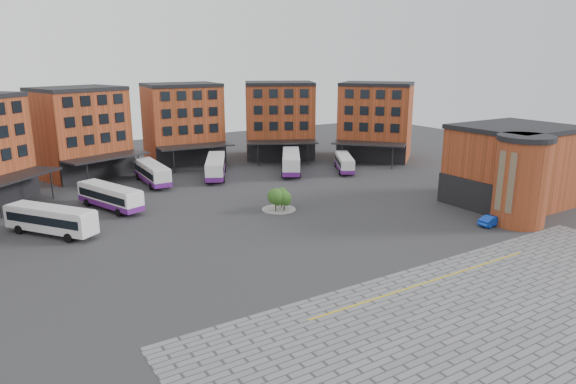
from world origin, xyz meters
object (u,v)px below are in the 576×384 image
tree_island (280,198)px  bus_f (344,162)px  bus_a (50,218)px  bus_e (291,162)px  bus_c (152,173)px  blue_car (493,220)px  bus_d (216,167)px  bus_b (110,197)px

tree_island → bus_f: bearing=33.6°
bus_a → bus_e: (39.69, 12.69, 0.02)m
bus_a → bus_f: 48.96m
bus_c → blue_car: bearing=-54.8°
bus_f → blue_car: bus_f is taller
tree_island → bus_e: 22.63m
bus_d → bus_f: bus_d is taller
tree_island → bus_e: (13.27, 18.33, 0.22)m
bus_f → bus_e: bearing=-173.9°
bus_d → bus_e: (12.51, -3.41, 0.06)m
bus_d → blue_car: bearing=-40.1°
bus_a → bus_b: size_ratio=0.93×
bus_b → bus_f: bearing=-16.6°
bus_e → bus_f: bus_e is taller
bus_b → bus_e: (31.67, 6.01, 0.20)m
blue_car → tree_island: bearing=44.8°
tree_island → bus_f: (21.75, 14.45, -0.17)m
bus_b → bus_f: 40.20m
bus_b → blue_car: 47.73m
bus_a → bus_b: bus_a is taller
bus_c → tree_island: bearing=-66.1°
bus_e → bus_f: (8.47, -3.88, -0.38)m
tree_island → bus_f: size_ratio=0.45×
bus_a → bus_d: bearing=-5.2°
bus_e → bus_c: bearing=-159.7°
tree_island → bus_a: (-26.41, 5.64, 0.20)m
bus_f → bus_b: bearing=-146.3°
tree_island → bus_a: size_ratio=0.41×
bus_d → blue_car: size_ratio=3.16×
bus_b → bus_c: (8.95, 10.75, 0.08)m
bus_e → bus_a: bearing=-130.2°
bus_a → blue_car: size_ratio=2.79×
tree_island → blue_car: size_ratio=1.16×
tree_island → bus_e: bearing=54.1°
bus_a → bus_f: (48.16, 8.81, -0.37)m
bus_d → blue_car: bus_d is taller
bus_d → blue_car: 43.77m
bus_a → bus_b: bearing=4.0°
bus_d → bus_f: size_ratio=1.23×
bus_b → bus_d: bearing=6.5°
bus_a → bus_b: (8.02, 6.68, -0.18)m
bus_d → bus_c: bearing=-160.9°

